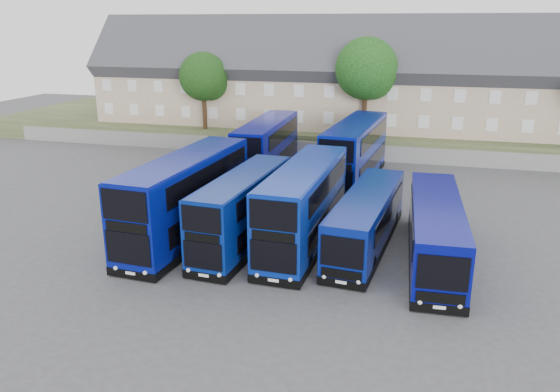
# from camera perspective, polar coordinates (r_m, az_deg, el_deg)

# --- Properties ---
(ground) EXTENTS (120.00, 120.00, 0.00)m
(ground) POSITION_cam_1_polar(r_m,az_deg,el_deg) (29.99, -0.91, -6.60)
(ground) COLOR #48484E
(ground) RESTS_ON ground
(retaining_wall) EXTENTS (70.00, 0.40, 1.50)m
(retaining_wall) POSITION_cam_1_polar(r_m,az_deg,el_deg) (52.16, 6.25, 4.72)
(retaining_wall) COLOR slate
(retaining_wall) RESTS_ON ground
(earth_bank) EXTENTS (80.00, 20.00, 2.00)m
(earth_bank) POSITION_cam_1_polar(r_m,az_deg,el_deg) (61.82, 7.69, 6.93)
(earth_bank) COLOR #3D4B2A
(earth_bank) RESTS_ON ground
(terrace_row) EXTENTS (66.00, 10.40, 11.20)m
(terrace_row) POSITION_cam_1_polar(r_m,az_deg,el_deg) (56.63, 13.54, 11.37)
(terrace_row) COLOR tan
(terrace_row) RESTS_ON earth_bank
(dd_front_left) EXTENTS (3.65, 12.49, 4.90)m
(dd_front_left) POSITION_cam_1_polar(r_m,az_deg,el_deg) (32.59, -9.75, -0.31)
(dd_front_left) COLOR #071180
(dd_front_left) RESTS_ON ground
(dd_front_mid) EXTENTS (3.13, 10.55, 4.13)m
(dd_front_mid) POSITION_cam_1_polar(r_m,az_deg,el_deg) (31.21, -3.87, -1.65)
(dd_front_mid) COLOR navy
(dd_front_mid) RESTS_ON ground
(dd_front_right) EXTENTS (3.11, 11.74, 4.63)m
(dd_front_right) POSITION_cam_1_polar(r_m,az_deg,el_deg) (31.18, 2.51, -1.16)
(dd_front_right) COLOR #08269A
(dd_front_right) RESTS_ON ground
(dd_rear_left) EXTENTS (2.89, 11.80, 4.67)m
(dd_rear_left) POSITION_cam_1_polar(r_m,az_deg,el_deg) (45.24, -1.39, 4.84)
(dd_rear_left) COLOR #070D8B
(dd_rear_left) RESTS_ON ground
(dd_rear_right) EXTENTS (3.94, 12.47, 4.88)m
(dd_rear_right) POSITION_cam_1_polar(r_m,az_deg,el_deg) (43.82, 7.83, 4.40)
(dd_rear_right) COLOR #071691
(dd_rear_right) RESTS_ON ground
(coach_east_a) EXTENTS (3.52, 11.74, 3.16)m
(coach_east_a) POSITION_cam_1_polar(r_m,az_deg,el_deg) (31.46, 9.02, -2.60)
(coach_east_a) COLOR navy
(coach_east_a) RESTS_ON ground
(coach_east_b) EXTENTS (3.03, 12.19, 3.31)m
(coach_east_b) POSITION_cam_1_polar(r_m,az_deg,el_deg) (30.37, 15.91, -3.69)
(coach_east_b) COLOR #060B7C
(coach_east_b) RESTS_ON ground
(tree_west) EXTENTS (4.80, 4.80, 7.65)m
(tree_west) POSITION_cam_1_polar(r_m,az_deg,el_deg) (55.90, -7.84, 12.08)
(tree_west) COLOR #382314
(tree_west) RESTS_ON earth_bank
(tree_mid) EXTENTS (5.76, 5.76, 9.18)m
(tree_mid) POSITION_cam_1_polar(r_m,az_deg,el_deg) (52.36, 9.18, 12.77)
(tree_mid) COLOR #382314
(tree_mid) RESTS_ON earth_bank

